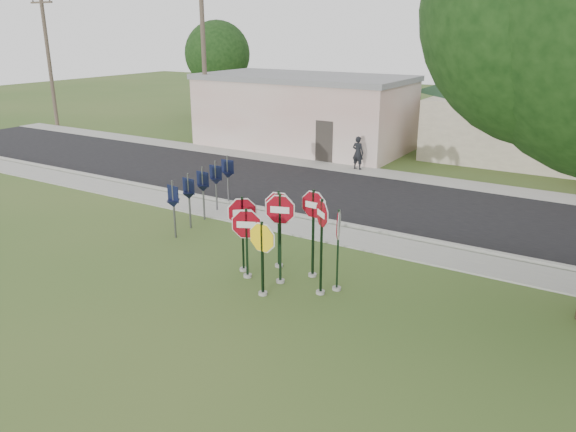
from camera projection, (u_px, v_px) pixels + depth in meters
The scene contains 20 objects.
ground at pixel (255, 302), 14.53m from camera, with size 120.00×120.00×0.00m, color #365821.
sidewalk_near at pixel (348, 237), 18.96m from camera, with size 60.00×1.60×0.06m, color gray.
road at pixel (397, 204), 22.60m from camera, with size 60.00×7.00×0.04m, color black.
sidewalk_far at pixel (430, 180), 26.07m from camera, with size 60.00×1.60×0.06m, color gray.
curb at pixel (360, 228), 19.75m from camera, with size 60.00×0.20×0.14m, color gray.
stop_sign_center at pixel (280, 225), 15.14m from camera, with size 1.08×0.37×2.70m.
stop_sign_yellow at pixel (262, 250), 14.54m from camera, with size 1.10×0.24×2.17m.
stop_sign_left at pixel (247, 234), 15.60m from camera, with size 1.05×0.51×2.17m.
stop_sign_right at pixel (322, 234), 14.47m from camera, with size 0.78×0.63×2.74m.
stop_sign_back_right at pixel (313, 221), 15.54m from camera, with size 1.08×0.24×2.68m.
stop_sign_back_left at pixel (279, 218), 16.22m from camera, with size 1.15×0.29×2.47m.
stop_sign_far_right at pixel (338, 239), 14.76m from camera, with size 0.39×0.98×2.40m.
stop_sign_far_left at pixel (242, 224), 15.97m from camera, with size 0.89×0.76×2.38m.
route_sign_row at pixel (203, 188), 20.45m from camera, with size 1.43×4.63×2.00m.
building_stucco at pixel (303, 111), 32.85m from camera, with size 12.20×6.20×4.20m.
building_house at pixel (518, 89), 30.14m from camera, with size 11.60×11.60×6.20m.
utility_pole_near at pixel (204, 61), 32.17m from camera, with size 2.20×0.26×9.50m.
utility_pole_far at pixel (49, 59), 39.20m from camera, with size 2.20×0.26×9.00m.
bg_tree_left at pixel (217, 54), 42.29m from camera, with size 4.90×4.90×7.35m.
pedestrian at pixel (358, 153), 27.75m from camera, with size 0.60×0.39×1.65m, color black.
Camera 1 is at (7.57, -10.68, 6.75)m, focal length 35.00 mm.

